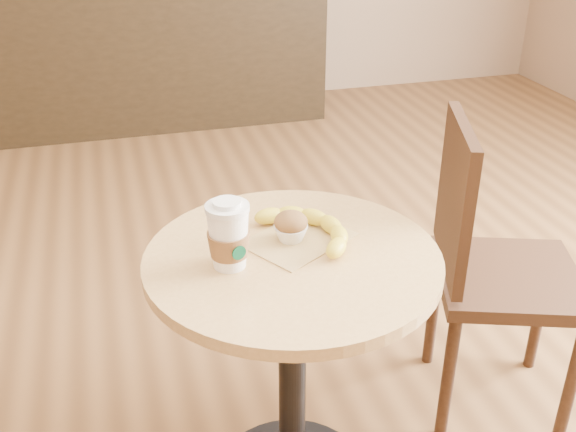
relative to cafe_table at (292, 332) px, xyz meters
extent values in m
cylinder|color=black|center=(0.00, 0.00, -0.15)|extent=(0.07, 0.07, 0.72)
cylinder|color=tan|center=(0.00, 0.00, 0.21)|extent=(0.69, 0.69, 0.03)
cube|color=#341F12|center=(0.71, 0.16, -0.07)|extent=(0.53, 0.53, 0.04)
cylinder|color=#341F12|center=(0.82, -0.07, -0.30)|extent=(0.04, 0.04, 0.46)
cylinder|color=#341F12|center=(0.93, 0.26, -0.30)|extent=(0.04, 0.04, 0.46)
cylinder|color=#341F12|center=(0.49, 0.05, -0.30)|extent=(0.04, 0.04, 0.46)
cylinder|color=#341F12|center=(0.60, 0.38, -0.30)|extent=(0.04, 0.04, 0.46)
cube|color=#341F12|center=(0.53, 0.22, 0.19)|extent=(0.16, 0.38, 0.43)
cube|color=black|center=(-0.05, 3.17, -0.03)|extent=(2.20, 0.60, 1.00)
cube|color=tan|center=(0.03, 0.06, 0.22)|extent=(0.30, 0.28, 0.00)
cylinder|color=white|center=(-0.15, -0.01, 0.37)|extent=(0.10, 0.10, 0.01)
cylinder|color=white|center=(-0.15, -0.01, 0.38)|extent=(0.06, 0.06, 0.01)
cylinder|color=#074628|center=(-0.14, -0.05, 0.28)|extent=(0.03, 0.01, 0.03)
ellipsoid|color=brown|center=(0.01, 0.06, 0.27)|extent=(0.08, 0.08, 0.05)
ellipsoid|color=beige|center=(0.01, 0.06, 0.29)|extent=(0.03, 0.03, 0.02)
camera|label=1|loc=(-0.37, -1.28, 1.02)|focal=42.00mm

